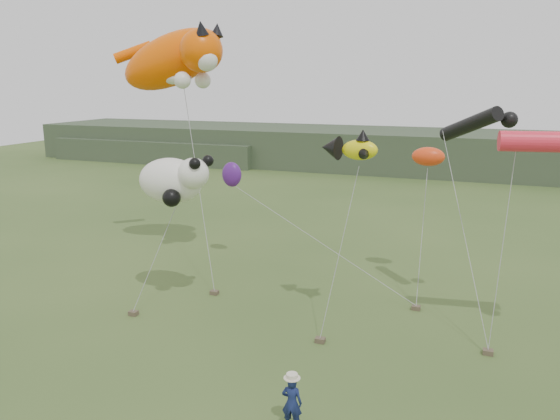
{
  "coord_description": "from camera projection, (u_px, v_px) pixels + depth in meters",
  "views": [
    {
      "loc": [
        5.26,
        -13.3,
        8.96
      ],
      "look_at": [
        -0.83,
        3.0,
        4.88
      ],
      "focal_mm": 35.0,
      "sensor_mm": 36.0,
      "label": 1
    }
  ],
  "objects": [
    {
      "name": "cat_kite",
      "position": [
        178.0,
        59.0,
        26.0
      ],
      "size": [
        7.0,
        3.78,
        4.13
      ],
      "color": "#F85600",
      "rests_on": "ground"
    },
    {
      "name": "festival_attendant",
      "position": [
        292.0,
        403.0,
        14.31
      ],
      "size": [
        0.57,
        0.39,
        1.51
      ],
      "primitive_type": "imported",
      "rotation": [
        0.0,
        0.0,
        3.2
      ],
      "color": "#141E4C",
      "rests_on": "ground"
    },
    {
      "name": "tube_kites",
      "position": [
        533.0,
        134.0,
        18.19
      ],
      "size": [
        5.91,
        4.57,
        1.48
      ],
      "color": "black",
      "rests_on": "ground"
    },
    {
      "name": "panda_kite",
      "position": [
        174.0,
        180.0,
        21.51
      ],
      "size": [
        3.18,
        2.06,
        1.98
      ],
      "color": "white",
      "rests_on": "ground"
    },
    {
      "name": "fish_kite",
      "position": [
        349.0,
        148.0,
        19.04
      ],
      "size": [
        2.24,
        1.49,
        1.13
      ],
      "color": "yellow",
      "rests_on": "ground"
    },
    {
      "name": "ground",
      "position": [
        271.0,
        396.0,
        15.97
      ],
      "size": [
        120.0,
        120.0,
        0.0
      ],
      "primitive_type": "plane",
      "color": "#385123",
      "rests_on": "ground"
    },
    {
      "name": "misc_kites",
      "position": [
        329.0,
        166.0,
        25.28
      ],
      "size": [
        10.61,
        0.87,
        2.35
      ],
      "color": "#F33F14",
      "rests_on": "ground"
    },
    {
      "name": "sandbag_anchors",
      "position": [
        308.0,
        319.0,
        20.95
      ],
      "size": [
        13.46,
        4.72,
        0.17
      ],
      "color": "brown",
      "rests_on": "ground"
    },
    {
      "name": "headland",
      "position": [
        398.0,
        151.0,
        57.34
      ],
      "size": [
        90.0,
        13.0,
        4.0
      ],
      "color": "#2D3D28",
      "rests_on": "ground"
    }
  ]
}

